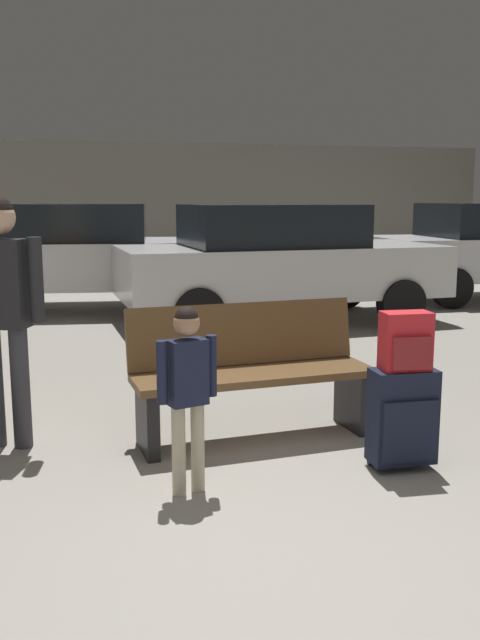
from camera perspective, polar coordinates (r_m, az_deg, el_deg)
The scene contains 9 objects.
ground_plane at distance 6.99m, azimuth -6.96°, elevation -3.60°, with size 18.00×18.00×0.10m, color gray.
garage_back_wall at distance 15.63m, azimuth -11.05°, elevation 9.16°, with size 18.00×0.12×2.80m, color gray.
bench at distance 4.61m, azimuth 0.92°, elevation -4.36°, with size 1.64×0.66×0.89m.
suitcase at distance 4.20m, azimuth 13.31°, elevation -7.79°, with size 0.38×0.24×0.60m.
backpack_bright at distance 4.09m, azimuth 13.56°, elevation -1.77°, with size 0.29×0.21×0.34m.
child at distance 3.69m, azimuth -4.41°, elevation -4.97°, with size 0.34×0.20×1.03m.
adult at distance 4.56m, azimuth -19.09°, elevation 1.96°, with size 0.52×0.29×1.60m.
parked_car_near at distance 8.89m, azimuth 3.17°, elevation 4.97°, with size 4.20×2.00×1.51m.
parked_car_far at distance 10.19m, azimuth -13.12°, elevation 5.37°, with size 4.27×2.17×1.51m.
Camera 1 is at (-0.79, -2.75, 1.59)m, focal length 38.73 mm.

